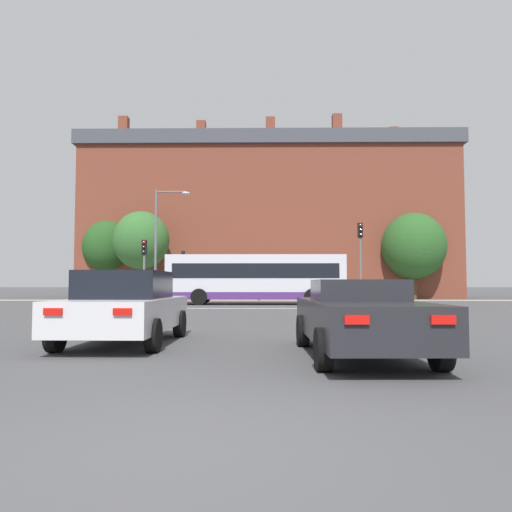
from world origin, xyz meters
TOP-DOWN VIEW (x-y plane):
  - ground_plane at (0.00, 0.00)m, footprint 400.00×400.00m
  - stop_line_strip at (0.00, 22.33)m, footprint 8.84×0.30m
  - far_pavement at (0.00, 35.39)m, footprint 69.83×2.50m
  - brick_civic_building at (1.25, 46.94)m, footprint 34.77×15.76m
  - car_saloon_left at (-2.22, 6.79)m, footprint 2.09×4.51m
  - car_roadster_right at (2.43, 4.97)m, footprint 2.02×4.79m
  - bus_crossing_lead at (0.27, 27.54)m, footprint 11.06×2.69m
  - traffic_light_near_left at (-5.72, 23.00)m, footprint 0.26×0.31m
  - traffic_light_far_left at (-5.51, 34.88)m, footprint 0.26×0.31m
  - traffic_light_near_right at (6.00, 23.07)m, footprint 0.26×0.31m
  - street_lamp_junction at (-5.79, 27.96)m, footprint 2.25×0.36m
  - pedestrian_waiting at (-6.69, 34.65)m, footprint 0.25×0.41m
  - pedestrian_walking_east at (0.39, 34.90)m, footprint 0.26×0.42m
  - tree_by_building at (-12.99, 39.96)m, footprint 4.44×4.44m
  - tree_kerbside at (13.57, 38.61)m, footprint 5.39×5.39m
  - tree_distant at (-9.36, 37.15)m, footprint 4.61×4.61m

SIDE VIEW (x-z plane):
  - ground_plane at x=0.00m, z-range 0.00..0.00m
  - stop_line_strip at x=0.00m, z-range 0.00..0.01m
  - far_pavement at x=0.00m, z-range 0.00..0.01m
  - car_roadster_right at x=2.43m, z-range 0.02..1.37m
  - car_saloon_left at x=-2.22m, z-range 0.01..1.55m
  - pedestrian_waiting at x=-6.69m, z-range 0.15..1.87m
  - pedestrian_walking_east at x=0.39m, z-range 0.16..1.94m
  - bus_crossing_lead at x=0.27m, z-range 0.11..3.20m
  - traffic_light_near_left at x=-5.72m, z-range 0.66..4.32m
  - traffic_light_far_left at x=-5.51m, z-range 0.68..4.56m
  - traffic_light_near_right at x=6.00m, z-range 0.77..5.35m
  - tree_kerbside at x=13.57m, z-range 0.84..8.18m
  - street_lamp_junction at x=-5.79m, z-range 0.82..8.20m
  - tree_by_building at x=-12.99m, z-range 1.12..8.05m
  - tree_distant at x=-9.36m, z-range 1.22..8.54m
  - brick_civic_building at x=1.25m, z-range -1.25..16.29m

